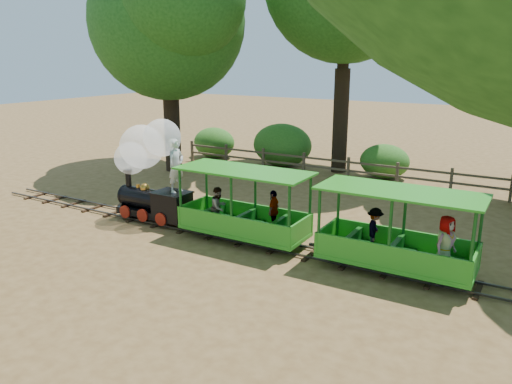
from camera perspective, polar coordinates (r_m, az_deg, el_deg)
The scene contains 10 objects.
ground at distance 13.46m, azimuth 2.40°, elevation -6.41°, with size 90.00×90.00×0.00m, color olive.
track at distance 13.43m, azimuth 2.40°, elevation -6.14°, with size 22.00×1.00×0.10m.
locomotive at distance 15.54m, azimuth -12.22°, elevation 3.25°, with size 2.85×1.34×3.28m.
carriage_front at distance 13.67m, azimuth -1.45°, elevation -2.55°, with size 3.71×1.52×1.93m.
carriage_rear at distance 12.09m, azimuth 16.15°, elevation -5.51°, with size 3.71×1.52×1.93m.
oak_nw at distance 22.45m, azimuth -10.03°, elevation 19.47°, with size 8.14×7.16×9.62m.
fence at distance 20.41m, azimuth 13.13°, elevation 2.44°, with size 18.10×0.10×1.00m.
shrub_west at distance 25.32m, azimuth -4.81°, elevation 5.65°, with size 2.19×1.69×1.52m, color #2D6B1E.
shrub_mid_w at distance 23.28m, azimuth 3.02°, elevation 5.40°, with size 2.84×2.19×1.97m, color #2D6B1E.
shrub_mid_e at distance 21.57m, azimuth 14.47°, elevation 3.42°, with size 2.07×1.60×1.44m, color #2D6B1E.
Camera 1 is at (5.88, -11.04, 4.97)m, focal length 35.00 mm.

